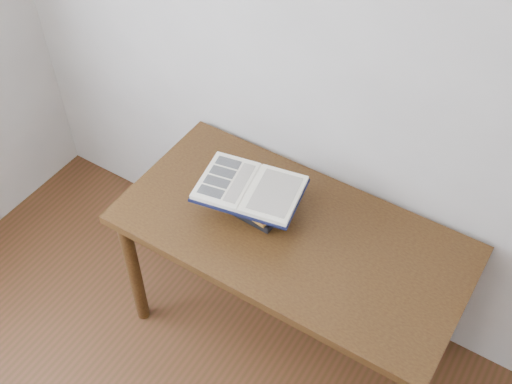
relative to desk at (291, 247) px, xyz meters
The scene contains 3 objects.
desk is the anchor object (origin of this frame).
book_stack 0.26m from the desk, behind, with size 0.27×0.20×0.12m.
open_book 0.30m from the desk, behind, with size 0.44×0.35×0.03m.
Camera 1 is at (0.65, -0.04, 2.65)m, focal length 45.00 mm.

